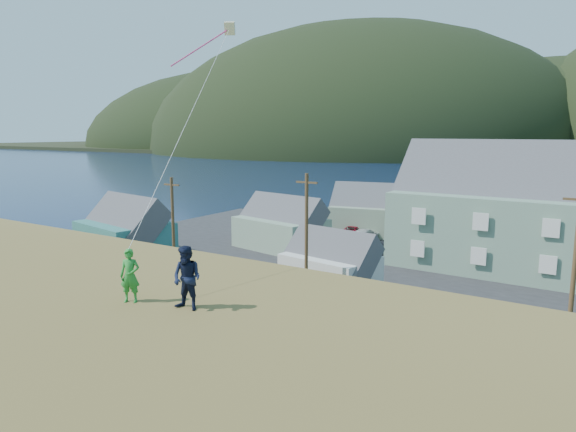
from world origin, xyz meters
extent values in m
plane|color=#0A1638|center=(0.00, 0.00, 0.00)|extent=(900.00, 900.00, 0.00)
cube|color=#4C3D19|center=(0.00, -2.00, 0.05)|extent=(110.00, 8.00, 0.10)
cube|color=#28282B|center=(0.00, 17.00, 0.06)|extent=(72.00, 36.00, 0.12)
cube|color=gray|center=(-6.00, 40.00, 0.45)|extent=(26.00, 14.00, 0.90)
ellipsoid|color=black|center=(-220.00, 280.00, 2.00)|extent=(240.00, 216.00, 108.00)
ellipsoid|color=black|center=(-120.00, 260.00, 2.00)|extent=(260.00, 234.00, 143.00)
ellipsoid|color=black|center=(-20.00, 300.00, 2.00)|extent=(200.00, 180.00, 100.00)
cube|color=#2C6760|center=(-26.98, 5.06, 1.72)|extent=(9.57, 7.86, 3.21)
cube|color=#47474C|center=(-26.98, 5.06, 4.18)|extent=(10.02, 7.71, 6.17)
cube|color=gray|center=(-15.73, 15.58, 1.67)|extent=(9.70, 7.41, 3.11)
cube|color=#47474C|center=(-15.73, 15.58, 4.00)|extent=(10.16, 7.32, 5.64)
cube|color=silver|center=(-4.90, 5.91, 1.43)|extent=(7.21, 5.64, 2.63)
cube|color=#47474C|center=(-4.90, 5.91, 3.40)|extent=(7.70, 5.70, 4.67)
cube|color=gray|center=(-10.04, 27.65, 1.79)|extent=(11.42, 8.14, 3.33)
cube|color=#47474C|center=(-10.04, 27.65, 4.39)|extent=(11.90, 8.16, 6.17)
cylinder|color=#47331E|center=(-16.82, 1.50, 4.27)|extent=(0.24, 0.24, 8.29)
cylinder|color=#47331E|center=(-4.43, 1.50, 4.69)|extent=(0.24, 0.24, 9.14)
cylinder|color=#47331E|center=(11.38, 1.50, 4.67)|extent=(0.24, 0.24, 9.11)
imported|color=#B4B4B9|center=(-13.73, 16.83, 0.80)|extent=(1.76, 4.24, 1.36)
imported|color=silver|center=(-9.68, 23.15, 0.82)|extent=(2.05, 4.88, 1.41)
imported|color=slate|center=(-17.59, 23.84, 0.81)|extent=(1.80, 4.29, 1.38)
imported|color=maroon|center=(-11.74, 24.92, 0.79)|extent=(2.54, 4.95, 1.34)
imported|color=#A2141E|center=(-20.81, 18.45, 0.91)|extent=(2.14, 4.72, 1.57)
imported|color=black|center=(-5.13, 19.24, 0.84)|extent=(2.56, 5.16, 1.44)
imported|color=white|center=(-10.07, 17.68, 0.88)|extent=(2.69, 5.57, 1.53)
imported|color=black|center=(-3.77, 24.97, 0.80)|extent=(1.99, 4.12, 1.36)
imported|color=#396490|center=(1.70, 22.83, 0.86)|extent=(2.09, 4.65, 1.48)
imported|color=#25872F|center=(1.38, -18.25, 7.97)|extent=(0.67, 0.59, 1.54)
imported|color=#121932|center=(3.18, -17.85, 8.08)|extent=(0.91, 0.74, 1.76)
cube|color=beige|center=(-2.30, -8.98, 16.49)|extent=(0.60, 0.59, 0.60)
cylinder|color=#F23F89|center=(-2.90, -10.23, 15.59)|extent=(0.06, 0.06, 3.31)
cylinder|color=white|center=(-0.46, -13.62, 12.61)|extent=(0.02, 0.02, 12.64)
camera|label=1|loc=(12.64, -27.65, 11.98)|focal=32.00mm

